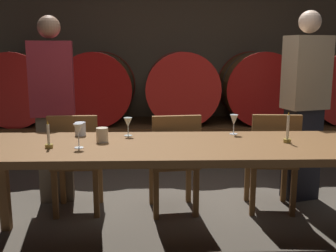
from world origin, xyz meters
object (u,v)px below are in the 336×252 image
object	(u,v)px
candle_right	(288,134)
guest_right	(304,105)
wine_barrel_center	(182,88)
guest_left	(53,109)
wine_barrel_far_right	(336,87)
cup_right	(102,135)
candle_left	(49,141)
dining_table	(180,153)
chair_center	(174,159)
chair_left	(76,159)
wine_barrel_left	(98,88)
wine_barrel_right	(257,87)
chair_right	(272,158)
wine_glass_far_left	(78,130)
wine_glass_center_right	(234,121)
wine_glass_center_left	(128,123)
wine_barrel_far_left	(22,88)
cup_center	(80,129)

from	to	relation	value
candle_right	guest_right	bearing A→B (deg)	63.99
wine_barrel_center	guest_left	world-z (taller)	guest_left
wine_barrel_far_right	cup_right	xyz separation A→B (m)	(-2.70, -2.39, -0.10)
candle_left	dining_table	bearing A→B (deg)	5.97
wine_barrel_center	guest_left	bearing A→B (deg)	-130.86
chair_center	candle_right	size ratio (longest dim) A/B	4.06
chair_left	guest_right	size ratio (longest dim) A/B	0.50
wine_barrel_center	candle_left	bearing A→B (deg)	-111.85
wine_barrel_left	guest_right	world-z (taller)	guest_right
wine_barrel_right	chair_left	world-z (taller)	wine_barrel_right
chair_right	guest_left	distance (m)	2.01
candle_right	wine_glass_far_left	bearing A→B (deg)	-175.32
wine_barrel_left	wine_glass_center_right	world-z (taller)	wine_barrel_left
wine_barrel_center	guest_right	world-z (taller)	guest_right
chair_center	wine_glass_far_left	size ratio (longest dim) A/B	5.45
chair_center	chair_right	world-z (taller)	same
wine_barrel_left	wine_barrel_far_right	xyz separation A→B (m)	(3.07, 0.00, 0.00)
wine_barrel_right	chair_right	size ratio (longest dim) A/B	1.03
chair_right	cup_right	world-z (taller)	chair_right
wine_barrel_center	wine_glass_center_left	xyz separation A→B (m)	(-0.53, -2.19, -0.05)
wine_barrel_far_left	cup_center	world-z (taller)	wine_barrel_far_left
wine_barrel_far_left	candle_left	bearing A→B (deg)	-68.49
chair_right	guest_right	world-z (taller)	guest_right
wine_glass_far_left	wine_glass_center_right	size ratio (longest dim) A/B	1.08
chair_center	cup_center	distance (m)	0.86
wine_barrel_center	dining_table	distance (m)	2.48
chair_left	wine_glass_center_left	distance (m)	0.72
chair_center	candle_left	bearing A→B (deg)	33.25
dining_table	cup_right	distance (m)	0.56
wine_glass_center_left	wine_barrel_right	bearing A→B (deg)	55.60
candle_left	candle_right	world-z (taller)	candle_right
dining_table	candle_left	size ratio (longest dim) A/B	15.86
chair_center	guest_right	size ratio (longest dim) A/B	0.50
wine_barrel_center	candle_left	distance (m)	2.75
wine_barrel_far_right	candle_right	distance (m)	2.82
chair_center	cup_center	xyz separation A→B (m)	(-0.72, -0.33, 0.33)
wine_barrel_far_left	wine_barrel_left	distance (m)	0.96
chair_left	wine_glass_center_right	size ratio (longest dim) A/B	5.86
wine_glass_center_left	candle_left	bearing A→B (deg)	-143.75
chair_left	chair_right	bearing A→B (deg)	177.66
candle_right	wine_glass_center_left	world-z (taller)	candle_right
wine_barrel_right	wine_glass_far_left	distance (m)	3.12
wine_barrel_left	candle_left	world-z (taller)	wine_barrel_left
wine_barrel_left	wine_barrel_far_right	distance (m)	3.07
wine_glass_center_left	cup_right	bearing A→B (deg)	-129.65
wine_glass_center_right	wine_glass_far_left	bearing A→B (deg)	-159.98
wine_barrel_far_left	guest_right	size ratio (longest dim) A/B	0.52
dining_table	wine_glass_center_left	world-z (taller)	wine_glass_center_left
wine_barrel_far_left	cup_right	world-z (taller)	wine_barrel_far_left
wine_barrel_far_right	wine_glass_center_left	world-z (taller)	wine_barrel_far_right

